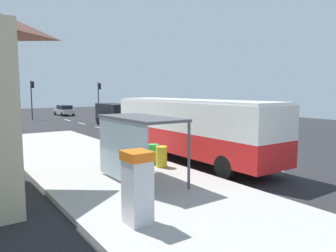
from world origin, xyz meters
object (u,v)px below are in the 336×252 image
(bus, at_px, (189,126))
(recycling_bin_yellow, at_px, (161,157))
(white_van, at_px, (113,113))
(bus_shelter, at_px, (134,132))
(sedan_near, at_px, (64,110))
(recycling_bin_green, at_px, (153,154))
(traffic_light_far_side, at_px, (32,94))
(ticket_machine, at_px, (137,187))
(traffic_light_near_side, at_px, (99,94))

(bus, relative_size, recycling_bin_yellow, 11.60)
(white_van, bearing_deg, bus, -102.54)
(white_van, xyz_separation_m, bus_shelter, (-8.61, -20.06, 0.75))
(sedan_near, height_order, recycling_bin_green, sedan_near)
(sedan_near, height_order, recycling_bin_yellow, sedan_near)
(bus, xyz_separation_m, traffic_light_far_side, (-1.39, 29.79, 1.42))
(recycling_bin_green, distance_m, traffic_light_far_side, 30.28)
(sedan_near, distance_m, traffic_light_far_side, 7.64)
(bus, bearing_deg, ticket_machine, -137.63)
(sedan_near, height_order, bus_shelter, bus_shelter)
(bus, distance_m, white_van, 18.02)
(sedan_near, relative_size, ticket_machine, 2.31)
(bus, relative_size, ticket_machine, 5.68)
(bus, xyz_separation_m, white_van, (3.91, 17.59, -0.50))
(ticket_machine, distance_m, recycling_bin_green, 6.89)
(ticket_machine, height_order, recycling_bin_green, ticket_machine)
(sedan_near, xyz_separation_m, bus_shelter, (-8.72, -37.07, 1.31))
(traffic_light_far_side, bearing_deg, recycling_bin_yellow, -92.04)
(recycling_bin_green, height_order, traffic_light_near_side, traffic_light_near_side)
(bus, distance_m, traffic_light_far_side, 29.86)
(bus, bearing_deg, bus_shelter, -152.23)
(sedan_near, relative_size, recycling_bin_yellow, 4.72)
(traffic_light_near_side, distance_m, traffic_light_far_side, 8.64)
(bus, relative_size, sedan_near, 2.46)
(white_van, relative_size, traffic_light_far_side, 1.08)
(ticket_machine, bearing_deg, traffic_light_near_side, 68.55)
(ticket_machine, distance_m, traffic_light_far_side, 36.15)
(ticket_machine, relative_size, recycling_bin_green, 2.04)
(white_van, xyz_separation_m, recycling_bin_green, (-6.40, -17.95, -0.69))
(ticket_machine, height_order, bus_shelter, bus_shelter)
(traffic_light_far_side, bearing_deg, bus_shelter, -95.86)
(sedan_near, bearing_deg, ticket_machine, -104.55)
(traffic_light_near_side, distance_m, bus_shelter, 33.66)
(ticket_machine, bearing_deg, bus_shelter, 62.43)
(white_van, relative_size, traffic_light_near_side, 1.11)
(traffic_light_far_side, bearing_deg, recycling_bin_green, -92.09)
(sedan_near, distance_m, recycling_bin_yellow, 36.24)
(white_van, distance_m, ticket_machine, 25.73)
(ticket_machine, height_order, recycling_bin_yellow, ticket_machine)
(sedan_near, relative_size, traffic_light_near_side, 0.94)
(bus, xyz_separation_m, ticket_machine, (-6.51, -5.93, -0.67))
(white_van, xyz_separation_m, sedan_near, (0.10, 17.00, -0.55))
(sedan_near, bearing_deg, recycling_bin_yellow, -100.34)
(bus_shelter, bearing_deg, ticket_machine, -117.57)
(ticket_machine, bearing_deg, recycling_bin_green, 54.20)
(bus, height_order, traffic_light_far_side, traffic_light_far_side)
(ticket_machine, bearing_deg, traffic_light_far_side, 81.84)
(recycling_bin_green, bearing_deg, bus_shelter, -136.32)
(traffic_light_near_side, xyz_separation_m, traffic_light_far_side, (-8.60, 0.80, 0.08))
(ticket_machine, bearing_deg, white_van, 66.11)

